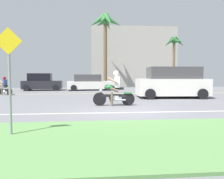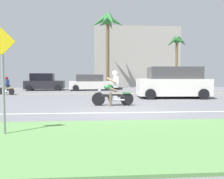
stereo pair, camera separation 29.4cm
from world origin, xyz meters
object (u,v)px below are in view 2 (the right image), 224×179
(motorcyclist, at_px, (113,91))
(suv_nearby, at_px, (173,83))
(parked_car_1, at_px, (91,83))
(palm_tree_1, at_px, (107,26))
(parked_car_0, at_px, (44,82))
(motorcyclist_distant, at_px, (6,87))
(street_sign, at_px, (3,71))
(palm_tree_0, at_px, (177,46))

(motorcyclist, xyz_separation_m, suv_nearby, (4.13, 3.44, 0.25))
(parked_car_1, xyz_separation_m, palm_tree_1, (1.74, 3.01, 6.10))
(parked_car_0, relative_size, parked_car_1, 0.82)
(suv_nearby, xyz_separation_m, parked_car_0, (-9.90, 8.05, -0.20))
(parked_car_1, relative_size, palm_tree_1, 0.55)
(motorcyclist_distant, bearing_deg, suv_nearby, -15.40)
(parked_car_0, xyz_separation_m, motorcyclist_distant, (-1.71, -4.86, -0.18))
(suv_nearby, relative_size, parked_car_1, 1.04)
(motorcyclist, distance_m, parked_car_0, 12.86)
(parked_car_0, relative_size, palm_tree_1, 0.45)
(suv_nearby, xyz_separation_m, parked_car_1, (-5.36, 7.86, -0.25))
(parked_car_0, bearing_deg, suv_nearby, -39.13)
(street_sign, bearing_deg, parked_car_1, 83.92)
(street_sign, bearing_deg, suv_nearby, 50.51)
(palm_tree_1, bearing_deg, motorcyclist_distant, -136.20)
(suv_nearby, relative_size, motorcyclist_distant, 3.24)
(suv_nearby, xyz_separation_m, palm_tree_0, (3.87, 9.95, 3.71))
(parked_car_0, bearing_deg, palm_tree_0, 7.86)
(palm_tree_1, bearing_deg, motorcyclist, -92.05)
(parked_car_1, distance_m, palm_tree_0, 10.25)
(parked_car_1, bearing_deg, suv_nearby, -55.71)
(palm_tree_1, relative_size, motorcyclist_distant, 5.65)
(parked_car_1, height_order, palm_tree_0, palm_tree_0)
(motorcyclist, distance_m, palm_tree_0, 16.10)
(parked_car_0, distance_m, palm_tree_1, 9.17)
(palm_tree_0, bearing_deg, parked_car_1, -167.20)
(parked_car_1, xyz_separation_m, street_sign, (-1.76, -16.50, 0.83))
(parked_car_0, xyz_separation_m, street_sign, (2.78, -16.69, 0.79))
(parked_car_0, height_order, street_sign, street_sign)
(suv_nearby, bearing_deg, street_sign, -129.49)
(motorcyclist, xyz_separation_m, palm_tree_0, (7.99, 13.40, 3.96))
(motorcyclist, height_order, street_sign, street_sign)
(suv_nearby, bearing_deg, parked_car_1, 124.29)
(palm_tree_0, bearing_deg, parked_car_0, -172.14)
(suv_nearby, height_order, parked_car_1, suv_nearby)
(suv_nearby, distance_m, motorcyclist_distant, 12.05)
(parked_car_0, bearing_deg, motorcyclist, -63.34)
(suv_nearby, height_order, parked_car_0, suv_nearby)
(palm_tree_1, bearing_deg, street_sign, -100.18)
(motorcyclist, relative_size, motorcyclist_distant, 1.37)
(palm_tree_0, xyz_separation_m, motorcyclist_distant, (-15.47, -6.76, -4.09))
(motorcyclist, relative_size, parked_car_0, 0.54)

